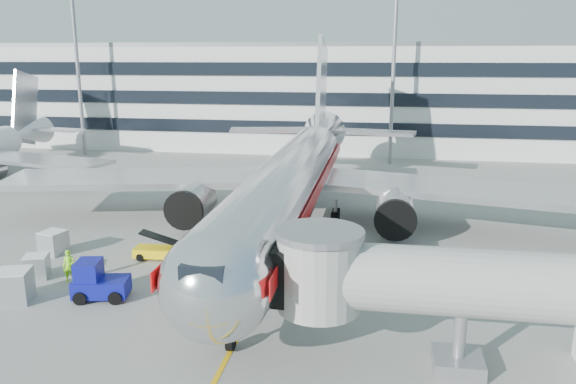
% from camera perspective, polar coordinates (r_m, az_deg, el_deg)
% --- Properties ---
extents(ground, '(180.00, 180.00, 0.00)m').
position_cam_1_polar(ground, '(35.08, -2.37, -9.40)').
color(ground, gray).
rests_on(ground, ground).
extents(lead_in_line, '(0.25, 70.00, 0.01)m').
position_cam_1_polar(lead_in_line, '(44.30, 0.26, -4.40)').
color(lead_in_line, '#EFAC0C').
rests_on(lead_in_line, ground).
extents(main_jet, '(50.95, 48.70, 16.06)m').
position_cam_1_polar(main_jet, '(44.84, 0.61, 1.42)').
color(main_jet, silver).
rests_on(main_jet, ground).
extents(jet_bridge, '(17.80, 4.50, 7.00)m').
position_cam_1_polar(jet_bridge, '(26.15, 21.08, -9.45)').
color(jet_bridge, silver).
rests_on(jet_bridge, ground).
extents(terminal, '(150.00, 24.25, 15.60)m').
position_cam_1_polar(terminal, '(89.98, 5.19, 9.81)').
color(terminal, silver).
rests_on(terminal, ground).
extents(light_mast_west, '(2.40, 1.20, 25.45)m').
position_cam_1_polar(light_mast_west, '(84.58, -20.73, 13.57)').
color(light_mast_west, gray).
rests_on(light_mast_west, ground).
extents(light_mast_centre, '(2.40, 1.20, 25.45)m').
position_cam_1_polar(light_mast_centre, '(73.61, 10.76, 14.31)').
color(light_mast_centre, gray).
rests_on(light_mast_centre, ground).
extents(belt_loader, '(4.18, 1.70, 1.98)m').
position_cam_1_polar(belt_loader, '(40.09, -12.58, -5.87)').
color(belt_loader, yellow).
rests_on(belt_loader, ground).
extents(baggage_tug, '(3.36, 2.47, 2.31)m').
position_cam_1_polar(baggage_tug, '(34.65, -18.79, -8.66)').
color(baggage_tug, '#0B1082').
rests_on(baggage_tug, ground).
extents(cargo_container_left, '(1.79, 1.79, 1.49)m').
position_cam_1_polar(cargo_container_left, '(39.25, -24.18, -6.91)').
color(cargo_container_left, '#A8AAAF').
rests_on(cargo_container_left, ground).
extents(cargo_container_right, '(1.86, 1.86, 1.65)m').
position_cam_1_polar(cargo_container_right, '(43.38, -22.73, -4.75)').
color(cargo_container_right, '#A8AAAF').
rests_on(cargo_container_right, ground).
extents(cargo_container_front, '(2.20, 2.20, 1.89)m').
position_cam_1_polar(cargo_container_front, '(36.04, -26.06, -8.58)').
color(cargo_container_front, '#A8AAAF').
rests_on(cargo_container_front, ground).
extents(ramp_worker, '(0.88, 0.74, 2.06)m').
position_cam_1_polar(ramp_worker, '(37.66, -21.34, -7.04)').
color(ramp_worker, '#8AEB18').
rests_on(ramp_worker, ground).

